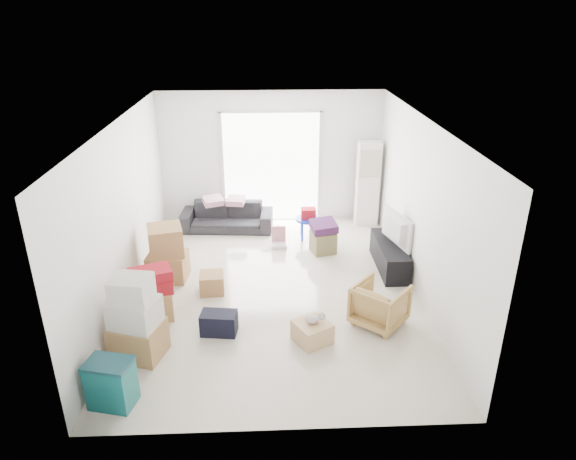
# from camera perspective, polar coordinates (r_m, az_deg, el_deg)

# --- Properties ---
(room_shell) EXTENTS (4.98, 6.48, 3.18)m
(room_shell) POSITION_cam_1_polar(r_m,az_deg,el_deg) (7.74, -1.55, 2.07)
(room_shell) COLOR beige
(room_shell) RESTS_ON ground
(sliding_door) EXTENTS (2.10, 0.04, 2.33)m
(sliding_door) POSITION_cam_1_polar(r_m,az_deg,el_deg) (10.60, -1.86, 7.44)
(sliding_door) COLOR white
(sliding_door) RESTS_ON room_shell
(ac_tower) EXTENTS (0.45, 0.30, 1.75)m
(ac_tower) POSITION_cam_1_polar(r_m,az_deg,el_deg) (10.60, 8.83, 5.08)
(ac_tower) COLOR white
(ac_tower) RESTS_ON room_shell
(tv_console) EXTENTS (0.41, 1.38, 0.46)m
(tv_console) POSITION_cam_1_polar(r_m,az_deg,el_deg) (9.06, 11.20, -2.80)
(tv_console) COLOR black
(tv_console) RESTS_ON room_shell
(television) EXTENTS (0.77, 1.06, 0.13)m
(television) POSITION_cam_1_polar(r_m,az_deg,el_deg) (8.94, 11.35, -1.12)
(television) COLOR black
(television) RESTS_ON tv_console
(sofa) EXTENTS (1.87, 0.66, 0.72)m
(sofa) POSITION_cam_1_polar(r_m,az_deg,el_deg) (10.46, -6.82, 1.94)
(sofa) COLOR #26262B
(sofa) RESTS_ON room_shell
(pillow_left) EXTENTS (0.50, 0.45, 0.13)m
(pillow_left) POSITION_cam_1_polar(r_m,az_deg,el_deg) (10.32, -8.39, 4.06)
(pillow_left) COLOR #BA8794
(pillow_left) RESTS_ON sofa
(pillow_right) EXTENTS (0.39, 0.33, 0.12)m
(pillow_right) POSITION_cam_1_polar(r_m,az_deg,el_deg) (10.28, -5.87, 4.08)
(pillow_right) COLOR #BA8794
(pillow_right) RESTS_ON sofa
(armchair) EXTENTS (0.91, 0.91, 0.69)m
(armchair) POSITION_cam_1_polar(r_m,az_deg,el_deg) (7.44, 10.19, -7.95)
(armchair) COLOR tan
(armchair) RESTS_ON room_shell
(storage_bins) EXTENTS (0.58, 0.46, 0.58)m
(storage_bins) POSITION_cam_1_polar(r_m,az_deg,el_deg) (6.35, -19.05, -15.79)
(storage_bins) COLOR #0F5C60
(storage_bins) RESTS_ON room_shell
(box_stack_a) EXTENTS (0.74, 0.67, 1.14)m
(box_stack_a) POSITION_cam_1_polar(r_m,az_deg,el_deg) (6.90, -16.54, -9.72)
(box_stack_a) COLOR #B57F51
(box_stack_a) RESTS_ON room_shell
(box_stack_b) EXTENTS (0.69, 0.66, 0.75)m
(box_stack_b) POSITION_cam_1_polar(r_m,az_deg,el_deg) (7.77, -14.85, -6.90)
(box_stack_b) COLOR #B57F51
(box_stack_b) RESTS_ON room_shell
(box_stack_c) EXTENTS (0.67, 0.65, 0.93)m
(box_stack_c) POSITION_cam_1_polar(r_m,az_deg,el_deg) (8.68, -13.32, -2.58)
(box_stack_c) COLOR #B57F51
(box_stack_c) RESTS_ON room_shell
(loose_box) EXTENTS (0.40, 0.40, 0.31)m
(loose_box) POSITION_cam_1_polar(r_m,az_deg,el_deg) (8.28, -8.46, -5.83)
(loose_box) COLOR #B57F51
(loose_box) RESTS_ON room_shell
(duffel_bag) EXTENTS (0.53, 0.35, 0.32)m
(duffel_bag) POSITION_cam_1_polar(r_m,az_deg,el_deg) (7.29, -7.68, -10.20)
(duffel_bag) COLOR black
(duffel_bag) RESTS_ON room_shell
(ottoman) EXTENTS (0.50, 0.50, 0.41)m
(ottoman) POSITION_cam_1_polar(r_m,az_deg,el_deg) (9.49, 3.91, -1.29)
(ottoman) COLOR olive
(ottoman) RESTS_ON room_shell
(blanket) EXTENTS (0.52, 0.52, 0.14)m
(blanket) POSITION_cam_1_polar(r_m,az_deg,el_deg) (9.38, 3.96, 0.22)
(blanket) COLOR #481E4C
(blanket) RESTS_ON ottoman
(kids_table) EXTENTS (0.49, 0.49, 0.62)m
(kids_table) POSITION_cam_1_polar(r_m,az_deg,el_deg) (9.94, 2.27, 1.43)
(kids_table) COLOR #0D2CBE
(kids_table) RESTS_ON room_shell
(toy_walker) EXTENTS (0.29, 0.25, 0.39)m
(toy_walker) POSITION_cam_1_polar(r_m,az_deg,el_deg) (9.73, -1.03, -1.23)
(toy_walker) COLOR silver
(toy_walker) RESTS_ON room_shell
(wood_crate) EXTENTS (0.59, 0.59, 0.29)m
(wood_crate) POSITION_cam_1_polar(r_m,az_deg,el_deg) (7.08, 2.72, -11.25)
(wood_crate) COLOR #E1B082
(wood_crate) RESTS_ON room_shell
(plush_bunny) EXTENTS (0.28, 0.16, 0.14)m
(plush_bunny) POSITION_cam_1_polar(r_m,az_deg,el_deg) (6.98, 3.00, -9.80)
(plush_bunny) COLOR #B2ADA8
(plush_bunny) RESTS_ON wood_crate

